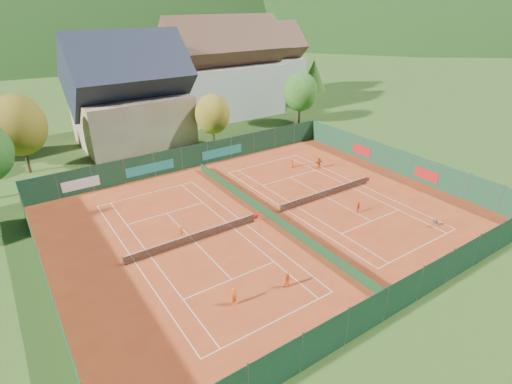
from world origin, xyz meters
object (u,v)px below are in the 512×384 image
object	(u,v)px
player_left_far	(181,232)
player_right_far_a	(292,163)
hotel_block_b	(262,66)
hotel_block_a	(223,74)
player_right_near	(358,207)
chalet	(131,98)
ball_hopper	(436,222)
player_right_far_b	(319,163)
player_left_near	(234,297)
player_left_mid	(288,281)

from	to	relation	value
player_left_far	player_right_far_a	bearing A→B (deg)	-134.10
hotel_block_b	hotel_block_a	bearing A→B (deg)	-150.26
player_left_far	player_right_near	size ratio (longest dim) A/B	0.98
player_right_far_a	player_left_far	bearing A→B (deg)	26.34
chalet	ball_hopper	world-z (taller)	chalet
hotel_block_b	ball_hopper	size ratio (longest dim) A/B	21.60
hotel_block_b	player_right_far_b	world-z (taller)	hotel_block_b
hotel_block_a	player_right_far_a	xyz separation A→B (m)	(-5.83, -27.25, -6.79)
player_left_near	player_right_far_a	size ratio (longest dim) A/B	1.23
chalet	player_left_mid	bearing A→B (deg)	-92.91
player_left_near	player_left_mid	bearing A→B (deg)	-23.90
player_left_far	player_right_far_b	world-z (taller)	player_right_far_b
player_left_near	player_right_far_b	bearing A→B (deg)	20.04
player_right_far_a	player_right_far_b	distance (m)	3.44
hotel_block_a	player_left_far	world-z (taller)	hotel_block_a
player_left_mid	player_left_far	xyz separation A→B (m)	(-3.73, 10.91, -0.04)
chalet	hotel_block_a	world-z (taller)	hotel_block_a
chalet	ball_hopper	distance (m)	43.70
ball_hopper	player_left_far	distance (m)	24.01
chalet	hotel_block_a	size ratio (longest dim) A/B	0.75
hotel_block_a	player_right_near	world-z (taller)	hotel_block_a
hotel_block_a	player_left_far	bearing A→B (deg)	-125.47
hotel_block_a	hotel_block_b	xyz separation A→B (m)	(14.00, 8.00, -0.76)
chalet	player_left_mid	size ratio (longest dim) A/B	12.26
hotel_block_b	player_left_far	distance (m)	57.98
ball_hopper	player_left_near	distance (m)	21.52
chalet	player_right_near	bearing A→B (deg)	-72.08
hotel_block_b	player_right_far_a	bearing A→B (deg)	-119.36
chalet	player_left_far	xyz separation A→B (m)	(-5.74, -28.72, -6.01)
hotel_block_a	player_left_far	distance (m)	43.16
ball_hopper	player_left_far	world-z (taller)	player_left_far
player_left_near	player_right_far_b	xyz separation A→B (m)	(22.19, 15.57, 0.01)
player_left_mid	player_right_far_a	size ratio (longest dim) A/B	1.11
ball_hopper	player_left_mid	bearing A→B (deg)	176.93
hotel_block_b	player_left_near	bearing A→B (deg)	-126.59
hotel_block_a	player_right_far_a	world-z (taller)	hotel_block_a
hotel_block_a	player_right_far_b	world-z (taller)	hotel_block_a
player_left_mid	player_right_far_a	distance (m)	23.83
hotel_block_a	hotel_block_b	world-z (taller)	hotel_block_a
chalet	hotel_block_b	distance (m)	35.85
player_right_far_b	hotel_block_b	bearing A→B (deg)	-111.82
player_left_near	player_left_mid	size ratio (longest dim) A/B	1.12
player_left_near	player_left_far	bearing A→B (deg)	71.80
ball_hopper	player_right_near	size ratio (longest dim) A/B	0.64
player_right_far_b	player_right_near	bearing A→B (deg)	69.58
player_left_near	player_right_near	distance (m)	18.02
chalet	player_right_near	distance (m)	36.69
ball_hopper	player_right_far_b	xyz separation A→B (m)	(0.73, 17.16, 0.19)
chalet	player_left_near	distance (m)	39.90
player_left_near	player_right_far_b	world-z (taller)	player_right_far_b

